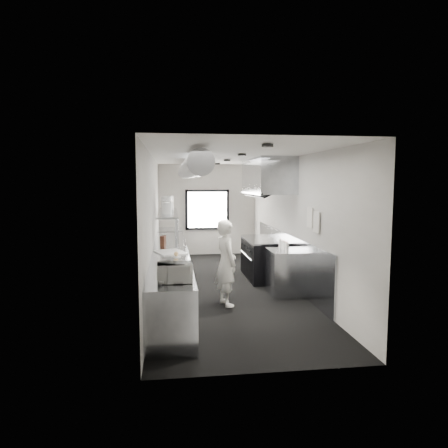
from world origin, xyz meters
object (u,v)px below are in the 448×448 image
object	(u,v)px
microwave	(175,272)
plate_stack_c	(166,204)
line_cook	(226,263)
cutting_board	(171,252)
plate_stack_a	(167,208)
squeeze_bottle_b	(287,247)
deli_tub_a	(161,271)
small_plate	(176,257)
squeeze_bottle_a	(287,248)
range	(264,258)
far_work_table	(170,245)
squeeze_bottle_c	(284,246)
squeeze_bottle_d	(283,245)
prep_counter	(171,273)
bottle_station	(285,272)
squeeze_bottle_e	(280,243)
deli_tub_b	(161,267)
exhaust_hood	(267,176)
plate_stack_b	(166,207)
knife_block	(163,241)
pass_shelf	(168,213)
plate_stack_d	(169,203)

from	to	relation	value
microwave	plate_stack_c	world-z (taller)	plate_stack_c
line_cook	cutting_board	bearing A→B (deg)	44.21
plate_stack_a	squeeze_bottle_b	world-z (taller)	plate_stack_a
deli_tub_a	small_plate	size ratio (longest dim) A/B	0.74
squeeze_bottle_a	squeeze_bottle_b	distance (m)	0.16
range	far_work_table	xyz separation A→B (m)	(-2.19, 2.50, -0.02)
small_plate	plate_stack_a	world-z (taller)	plate_stack_a
squeeze_bottle_c	far_work_table	bearing A→B (deg)	120.54
deli_tub_a	squeeze_bottle_d	bearing A→B (deg)	38.82
prep_counter	line_cook	xyz separation A→B (m)	(1.01, -0.78, 0.34)
range	squeeze_bottle_a	world-z (taller)	squeeze_bottle_a
bottle_station	line_cook	xyz separation A→B (m)	(-1.29, -0.58, 0.34)
squeeze_bottle_d	range	bearing A→B (deg)	94.20
prep_counter	squeeze_bottle_e	distance (m)	2.34
deli_tub_b	plate_stack_a	xyz separation A→B (m)	(0.08, 2.57, 0.75)
deli_tub_b	plate_stack_a	world-z (taller)	plate_stack_a
far_work_table	plate_stack_a	world-z (taller)	plate_stack_a
plate_stack_c	squeeze_bottle_b	world-z (taller)	plate_stack_c
microwave	cutting_board	bearing A→B (deg)	89.04
exhaust_hood	bottle_station	world-z (taller)	exhaust_hood
line_cook	deli_tub_b	bearing A→B (deg)	113.59
prep_counter	deli_tub_b	bearing A→B (deg)	-94.66
deli_tub_a	prep_counter	bearing A→B (deg)	86.02
range	plate_stack_b	xyz separation A→B (m)	(-2.26, -0.06, 1.24)
microwave	knife_block	xyz separation A→B (m)	(-0.21, 3.20, -0.02)
line_cook	squeeze_bottle_e	world-z (taller)	line_cook
pass_shelf	line_cook	xyz separation A→B (m)	(1.05, -2.28, -0.74)
plate_stack_b	deli_tub_b	bearing A→B (deg)	-91.38
deli_tub_a	knife_block	size ratio (longest dim) A/B	0.58
knife_block	plate_stack_d	size ratio (longest dim) A/B	0.64
prep_counter	knife_block	bearing A→B (deg)	102.19
knife_block	plate_stack_b	world-z (taller)	plate_stack_b
range	plate_stack_d	bearing A→B (deg)	152.58
plate_stack_d	deli_tub_b	bearing A→B (deg)	-91.65
prep_counter	plate_stack_a	size ratio (longest dim) A/B	24.23
bottle_station	plate_stack_d	distance (m)	3.68
plate_stack_b	cutting_board	bearing A→B (deg)	-86.71
far_work_table	knife_block	size ratio (longest dim) A/B	5.55
microwave	small_plate	bearing A→B (deg)	86.22
small_plate	plate_stack_a	bearing A→B (deg)	96.45
pass_shelf	plate_stack_a	world-z (taller)	plate_stack_a
squeeze_bottle_c	small_plate	bearing A→B (deg)	-167.48
knife_block	plate_stack_b	size ratio (longest dim) A/B	0.75
plate_stack_a	squeeze_bottle_e	bearing A→B (deg)	-17.00
line_cook	deli_tub_b	xyz separation A→B (m)	(-1.15, -0.95, 0.15)
small_plate	squeeze_bottle_c	size ratio (longest dim) A/B	0.98
bottle_station	squeeze_bottle_d	bearing A→B (deg)	98.11
plate_stack_a	plate_stack_c	distance (m)	0.95
cutting_board	squeeze_bottle_e	bearing A→B (deg)	8.19
bottle_station	squeeze_bottle_a	xyz separation A→B (m)	(-0.06, -0.31, 0.55)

